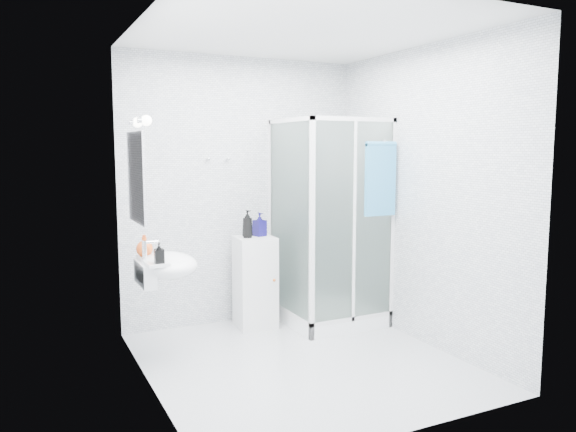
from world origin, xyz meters
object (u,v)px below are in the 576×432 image
shower_enclosure (326,280)px  wall_basin (165,266)px  storage_cabinet (255,282)px  soap_dispenser_black (159,253)px  shampoo_bottle_a (247,224)px  soap_dispenser_orange (144,245)px  hand_towel (380,177)px  shampoo_bottle_b (260,224)px

shower_enclosure → wall_basin: 1.72m
storage_cabinet → soap_dispenser_black: 1.43m
shower_enclosure → shampoo_bottle_a: size_ratio=7.57×
shower_enclosure → soap_dispenser_orange: bearing=-174.5°
wall_basin → hand_towel: (1.99, -0.09, 0.66)m
storage_cabinet → shampoo_bottle_b: 0.56m
shampoo_bottle_a → shower_enclosure: bearing=-18.5°
storage_cabinet → soap_dispenser_black: (-1.09, -0.76, 0.50)m
shower_enclosure → soap_dispenser_orange: shower_enclosure is taller
hand_towel → soap_dispenser_orange: bearing=173.8°
storage_cabinet → shampoo_bottle_a: bearing=-165.9°
shower_enclosure → hand_towel: 1.14m
hand_towel → shampoo_bottle_a: hand_towel is taller
soap_dispenser_black → shampoo_bottle_b: bearing=34.4°
soap_dispenser_orange → shower_enclosure: bearing=5.5°
shampoo_bottle_a → soap_dispenser_black: 1.26m
shower_enclosure → shampoo_bottle_a: shower_enclosure is taller
soap_dispenser_orange → shampoo_bottle_b: bearing=21.0°
soap_dispenser_orange → storage_cabinet: bearing=20.6°
wall_basin → soap_dispenser_black: 0.25m
wall_basin → shampoo_bottle_a: shampoo_bottle_a is taller
shampoo_bottle_b → soap_dispenser_orange: size_ratio=1.33×
storage_cabinet → soap_dispenser_black: size_ratio=5.62×
wall_basin → hand_towel: hand_towel is taller
wall_basin → storage_cabinet: (1.01, 0.57, -0.36)m
shampoo_bottle_a → soap_dispenser_orange: 1.13m
soap_dispenser_orange → soap_dispenser_black: soap_dispenser_orange is taller
shower_enclosure → shampoo_bottle_b: shower_enclosure is taller
shower_enclosure → shampoo_bottle_a: (-0.73, 0.24, 0.56)m
storage_cabinet → hand_towel: size_ratio=1.29×
shower_enclosure → shampoo_bottle_b: (-0.58, 0.29, 0.54)m
hand_towel → shampoo_bottle_a: size_ratio=2.58×
storage_cabinet → hand_towel: hand_towel is taller
shampoo_bottle_a → soap_dispenser_black: shampoo_bottle_a is taller
shower_enclosure → hand_towel: size_ratio=2.94×
wall_basin → hand_towel: bearing=-2.5°
shampoo_bottle_a → shampoo_bottle_b: (0.15, 0.05, -0.02)m
hand_towel → shampoo_bottle_b: size_ratio=2.99×
hand_towel → soap_dispenser_orange: hand_towel is taller
shower_enclosure → wall_basin: size_ratio=3.57×
soap_dispenser_orange → soap_dispenser_black: bearing=-83.2°
wall_basin → soap_dispenser_orange: soap_dispenser_orange is taller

